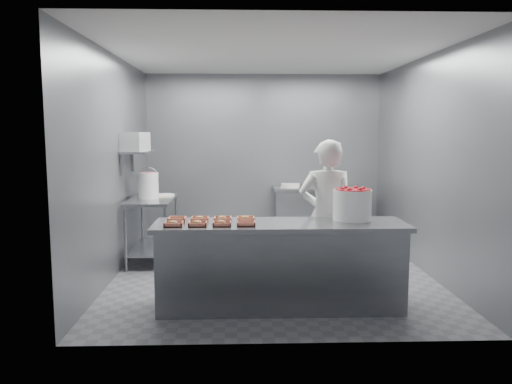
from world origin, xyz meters
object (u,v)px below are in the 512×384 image
tray_6 (223,219)px  tray_3 (246,223)px  service_counter (280,265)px  glaze_bucket (148,185)px  strawberry_tub (352,203)px  tray_0 (173,223)px  appliance (135,142)px  prep_table (153,220)px  tray_2 (222,223)px  tray_5 (200,219)px  tray_1 (198,223)px  worker (326,215)px  back_counter (318,213)px  tray_4 (177,219)px  tray_7 (245,219)px

tray_6 → tray_3: bearing=-46.9°
service_counter → tray_3: tray_3 is taller
service_counter → glaze_bucket: size_ratio=5.98×
tray_6 → strawberry_tub: size_ratio=0.47×
tray_0 → tray_6: bearing=28.4°
appliance → prep_table: bearing=68.4°
tray_2 → glaze_bucket: size_ratio=0.43×
tray_0 → prep_table: bearing=105.4°
strawberry_tub → tray_5: bearing=-179.4°
tray_1 → worker: bearing=27.2°
back_counter → strawberry_tub: strawberry_tub is taller
back_counter → tray_4: 3.72m
tray_0 → service_counter: bearing=6.9°
tray_4 → tray_3: bearing=-19.8°
service_counter → glaze_bucket: (-1.69, 1.93, 0.64)m
service_counter → tray_6: size_ratio=13.88×
prep_table → back_counter: 2.87m
tray_0 → tray_7: bearing=19.8°
tray_5 → tray_1: bearing=-90.0°
tray_0 → tray_4: size_ratio=1.00×
back_counter → tray_6: 3.49m
service_counter → worker: 0.93m
tray_1 → service_counter: bearing=8.8°
prep_table → tray_7: 2.26m
tray_1 → strawberry_tub: strawberry_tub is taller
tray_4 → glaze_bucket: size_ratio=0.43×
strawberry_tub → glaze_bucket: bearing=144.2°
strawberry_tub → appliance: size_ratio=1.18×
tray_2 → back_counter: bearing=66.1°
tray_2 → tray_0: bearing=180.0°
tray_5 → glaze_bucket: glaze_bucket is taller
tray_3 → strawberry_tub: bearing=13.8°
service_counter → tray_2: tray_2 is taller
service_counter → tray_5: size_ratio=13.88×
prep_table → tray_2: tray_2 is taller
tray_3 → tray_7: (-0.00, 0.26, 0.00)m
tray_3 → tray_7: bearing=90.7°
prep_table → tray_2: bearing=-63.1°
tray_3 → tray_5: tray_5 is taller
tray_2 → tray_6: same height
tray_2 → appliance: size_ratio=0.55×
tray_6 → back_counter: bearing=64.4°
prep_table → tray_1: 2.26m
prep_table → strawberry_tub: (2.43, -1.80, 0.48)m
tray_0 → tray_7: same height
prep_table → tray_0: (0.57, -2.08, 0.33)m
tray_0 → tray_5: bearing=47.2°
glaze_bucket → tray_0: bearing=-73.3°
prep_table → tray_3: (1.30, -2.08, 0.33)m
tray_4 → worker: (1.65, 0.47, -0.05)m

